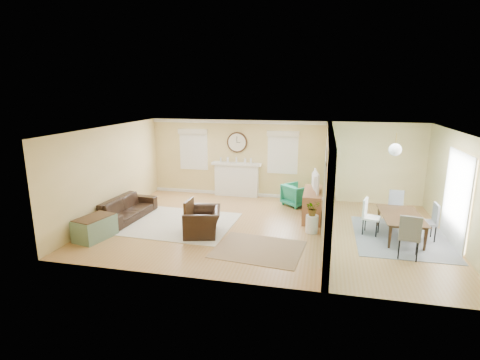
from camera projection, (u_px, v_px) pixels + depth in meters
The scene contains 29 objects.
floor at pixel (267, 228), 9.92m from camera, with size 9.00×9.00×0.00m, color #A87640.
wall_back at pixel (281, 160), 12.46m from camera, with size 9.00×0.02×2.60m, color tan.
wall_front at pixel (243, 218), 6.77m from camera, with size 9.00×0.02×2.60m, color tan.
wall_left at pixel (110, 172), 10.57m from camera, with size 0.02×6.00×2.60m, color tan.
wall_right at pixel (460, 190), 8.65m from camera, with size 0.02×6.00×2.60m, color tan.
ceiling at pixel (269, 130), 9.31m from camera, with size 9.00×6.00×0.02m, color white.
partition at pixel (328, 179), 9.54m from camera, with size 0.17×6.00×2.60m.
fireplace at pixel (237, 179), 12.83m from camera, with size 1.70×0.30×1.17m.
wall_clock at pixel (237, 142), 12.62m from camera, with size 0.70×0.07×0.70m.
window_left at pixel (194, 147), 12.98m from camera, with size 1.05×0.13×1.42m.
window_right at pixel (283, 150), 12.32m from camera, with size 1.05×0.13×1.42m.
french_doors at pixel (457, 199), 8.71m from camera, with size 0.06×1.70×2.20m.
pendant at pixel (395, 150), 8.76m from camera, with size 0.30×0.30×0.55m.
rug_cream at pixel (180, 223), 10.24m from camera, with size 2.89×2.50×0.02m, color beige.
rug_jute at pixel (259, 249), 8.58m from camera, with size 1.97×1.61×0.01m, color #997A5A.
rug_grey at pixel (400, 237), 9.28m from camera, with size 2.19×2.73×0.01m, color slate.
sofa at pixel (127, 208), 10.59m from camera, with size 2.06×0.81×0.60m, color black.
eames_chair at pixel (202, 222), 9.41m from camera, with size 1.03×0.90×0.67m, color black.
green_chair at pixel (297, 195), 11.80m from camera, with size 0.74×0.76×0.69m, color #128159.
trunk at pixel (95, 228), 9.16m from camera, with size 0.79×1.07×0.56m.
credenza at pixel (312, 204), 10.62m from camera, with size 0.51×1.50×0.80m.
tv at pixel (313, 181), 10.46m from camera, with size 0.97×0.13×0.56m, color black.
garden_stool at pixel (312, 224), 9.55m from camera, with size 0.32×0.32×0.46m, color white.
potted_plant at pixel (313, 208), 9.45m from camera, with size 0.36×0.31×0.40m, color #337F33.
dining_table at pixel (402, 226), 9.22m from camera, with size 1.67×0.93×0.59m, color #432E1C.
dining_chair_n at pixel (396, 204), 10.25m from camera, with size 0.44×0.44×0.87m.
dining_chair_s at pixel (410, 232), 8.04m from camera, with size 0.52×0.52×1.00m.
dining_chair_w at pixel (372, 214), 9.38m from camera, with size 0.50×0.50×0.91m.
dining_chair_e at pixel (427, 218), 9.03m from camera, with size 0.41×0.41×0.92m.
Camera 1 is at (1.35, -9.27, 3.55)m, focal length 28.00 mm.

